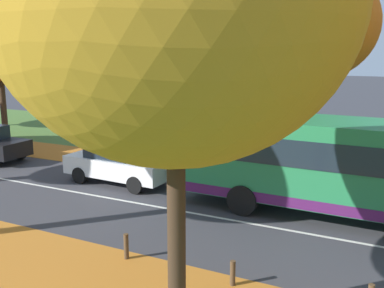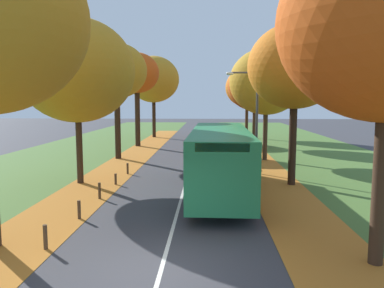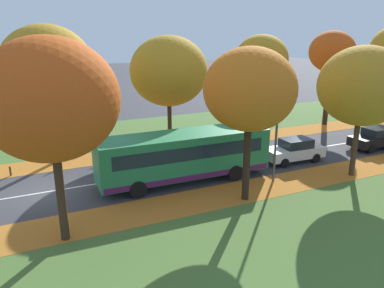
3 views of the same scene
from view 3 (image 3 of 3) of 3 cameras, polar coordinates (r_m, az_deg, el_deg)
name	(u,v)px [view 3 (image 3 of 3)]	position (r m, az deg, el deg)	size (l,w,h in m)	color
ground_plane	(43,192)	(22.96, -21.75, -6.88)	(160.00, 160.00, 0.00)	#38383D
grass_verge_left	(252,122)	(37.63, 9.10, 3.32)	(12.00, 90.00, 0.01)	#476B2D
leaf_litter_left	(221,141)	(30.80, 4.44, 0.40)	(2.80, 60.00, 0.00)	#B26B23
leaf_litter_right	(294,181)	(23.65, 15.27, -5.48)	(2.80, 60.00, 0.00)	#B26B23
road_centre_line	(317,148)	(30.69, 18.53, -0.55)	(0.12, 80.00, 0.01)	silver
tree_left_nearest	(47,67)	(26.45, -21.22, 10.95)	(5.92, 5.92, 9.21)	#382619
tree_left_near	(169,71)	(28.74, -3.57, 11.01)	(5.86, 5.86, 8.45)	#382619
tree_left_mid	(262,59)	(32.62, 10.55, 12.57)	(4.45, 4.45, 8.46)	black
tree_left_far	(332,52)	(37.51, 20.56, 12.94)	(4.16, 4.16, 8.74)	black
tree_right_nearest	(50,100)	(15.81, -20.82, 6.29)	(5.51, 5.51, 8.69)	#382619
tree_right_near	(250,90)	(19.03, 8.81, 8.16)	(4.69, 4.69, 8.10)	black
tree_right_mid	(363,86)	(24.49, 24.60, 8.02)	(5.25, 5.25, 8.00)	#422D1E
bollard_nearest	(10,171)	(26.20, -25.95, -3.74)	(0.12, 0.12, 0.61)	#4C3823
bollard_second	(57,164)	(26.15, -19.86, -2.88)	(0.12, 0.12, 0.73)	#4C3823
bollard_third	(100,158)	(26.45, -13.82, -2.15)	(0.12, 0.12, 0.69)	#4C3823
bollard_fourth	(139,153)	(27.11, -8.05, -1.30)	(0.12, 0.12, 0.73)	#4C3823
bollard_fifth	(175,149)	(27.99, -2.54, -0.70)	(0.12, 0.12, 0.58)	#4C3823
bollard_sixth	(209,144)	(29.08, 2.59, 0.07)	(0.12, 0.12, 0.66)	#4C3823
streetlamp_right	(274,120)	(22.55, 12.35, 3.60)	(1.89, 0.28, 6.00)	#47474C
bus	(184,154)	(22.34, -1.25, -1.56)	(2.79, 10.44, 2.98)	#237A47
car_white_lead	(294,150)	(26.90, 15.30, -0.90)	(1.91, 4.27, 1.62)	silver
car_black_following	(376,138)	(32.11, 26.20, 0.83)	(1.82, 4.22, 1.62)	black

